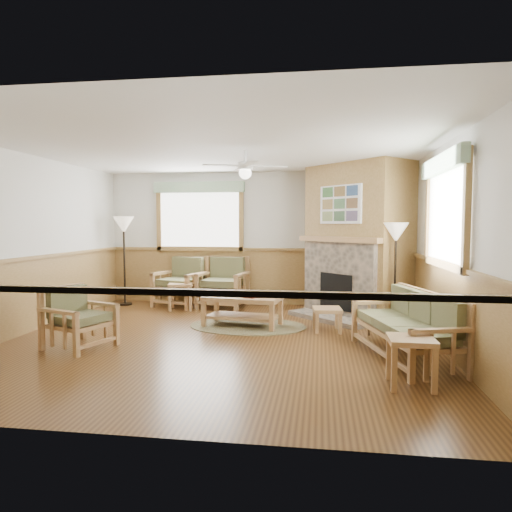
# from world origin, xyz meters

# --- Properties ---
(floor) EXTENTS (6.00, 6.00, 0.01)m
(floor) POSITION_xyz_m (0.00, 0.00, -0.01)
(floor) COLOR #513216
(floor) RESTS_ON ground
(ceiling) EXTENTS (6.00, 6.00, 0.01)m
(ceiling) POSITION_xyz_m (0.00, 0.00, 2.70)
(ceiling) COLOR white
(ceiling) RESTS_ON floor
(wall_back) EXTENTS (6.00, 0.02, 2.70)m
(wall_back) POSITION_xyz_m (0.00, 3.00, 1.35)
(wall_back) COLOR silver
(wall_back) RESTS_ON floor
(wall_front) EXTENTS (6.00, 0.02, 2.70)m
(wall_front) POSITION_xyz_m (0.00, -3.00, 1.35)
(wall_front) COLOR silver
(wall_front) RESTS_ON floor
(wall_left) EXTENTS (0.02, 6.00, 2.70)m
(wall_left) POSITION_xyz_m (-3.00, 0.00, 1.35)
(wall_left) COLOR silver
(wall_left) RESTS_ON floor
(wall_right) EXTENTS (0.02, 6.00, 2.70)m
(wall_right) POSITION_xyz_m (3.00, 0.00, 1.35)
(wall_right) COLOR silver
(wall_right) RESTS_ON floor
(wainscot) EXTENTS (6.00, 6.00, 1.10)m
(wainscot) POSITION_xyz_m (0.00, 0.00, 0.55)
(wainscot) COLOR olive
(wainscot) RESTS_ON floor
(fireplace) EXTENTS (3.11, 3.11, 2.70)m
(fireplace) POSITION_xyz_m (2.05, 2.05, 1.35)
(fireplace) COLOR olive
(fireplace) RESTS_ON floor
(window_back) EXTENTS (1.90, 0.16, 1.50)m
(window_back) POSITION_xyz_m (-1.10, 2.96, 2.53)
(window_back) COLOR white
(window_back) RESTS_ON wall_back
(window_right) EXTENTS (0.16, 1.90, 1.50)m
(window_right) POSITION_xyz_m (2.96, -0.20, 2.53)
(window_right) COLOR white
(window_right) RESTS_ON wall_right
(ceiling_fan) EXTENTS (1.59, 1.59, 0.36)m
(ceiling_fan) POSITION_xyz_m (0.30, 0.30, 2.66)
(ceiling_fan) COLOR white
(ceiling_fan) RESTS_ON ceiling
(sofa) EXTENTS (1.90, 1.18, 0.82)m
(sofa) POSITION_xyz_m (2.42, -0.57, 0.41)
(sofa) COLOR #A77D4E
(sofa) RESTS_ON floor
(armchair_back_left) EXTENTS (1.07, 1.07, 0.98)m
(armchair_back_left) POSITION_xyz_m (-1.39, 2.55, 0.49)
(armchair_back_left) COLOR #A77D4E
(armchair_back_left) RESTS_ON floor
(armchair_back_right) EXTENTS (0.97, 0.97, 0.98)m
(armchair_back_right) POSITION_xyz_m (-0.53, 2.55, 0.49)
(armchair_back_right) COLOR #A77D4E
(armchair_back_right) RESTS_ON floor
(armchair_left) EXTENTS (0.93, 0.93, 0.81)m
(armchair_left) POSITION_xyz_m (-1.77, -0.67, 0.41)
(armchair_left) COLOR #A77D4E
(armchair_left) RESTS_ON floor
(coffee_table) EXTENTS (1.30, 0.81, 0.49)m
(coffee_table) POSITION_xyz_m (0.15, 0.90, 0.24)
(coffee_table) COLOR #A77D4E
(coffee_table) RESTS_ON floor
(end_table_chairs) EXTENTS (0.53, 0.51, 0.51)m
(end_table_chairs) POSITION_xyz_m (-1.26, 2.14, 0.26)
(end_table_chairs) COLOR #A77D4E
(end_table_chairs) RESTS_ON floor
(end_table_sofa) EXTENTS (0.45, 0.44, 0.51)m
(end_table_sofa) POSITION_xyz_m (2.30, -1.58, 0.25)
(end_table_sofa) COLOR #A77D4E
(end_table_sofa) RESTS_ON floor
(footstool) EXTENTS (0.46, 0.46, 0.36)m
(footstool) POSITION_xyz_m (1.50, 0.72, 0.18)
(footstool) COLOR #A77D4E
(footstool) RESTS_ON floor
(braided_rug) EXTENTS (2.11, 2.11, 0.01)m
(braided_rug) POSITION_xyz_m (0.24, 0.88, 0.01)
(braided_rug) COLOR brown
(braided_rug) RESTS_ON floor
(floor_lamp_left) EXTENTS (0.48, 0.48, 1.81)m
(floor_lamp_left) POSITION_xyz_m (-2.55, 2.48, 0.90)
(floor_lamp_left) COLOR black
(floor_lamp_left) RESTS_ON floor
(floor_lamp_right) EXTENTS (0.49, 0.49, 1.67)m
(floor_lamp_right) POSITION_xyz_m (2.55, 1.08, 0.84)
(floor_lamp_right) COLOR black
(floor_lamp_right) RESTS_ON floor
(book_red) EXTENTS (0.31, 0.36, 0.03)m
(book_red) POSITION_xyz_m (0.30, 0.85, 0.52)
(book_red) COLOR maroon
(book_red) RESTS_ON coffee_table
(book_dark) EXTENTS (0.25, 0.30, 0.02)m
(book_dark) POSITION_xyz_m (0.00, 0.97, 0.51)
(book_dark) COLOR black
(book_dark) RESTS_ON coffee_table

